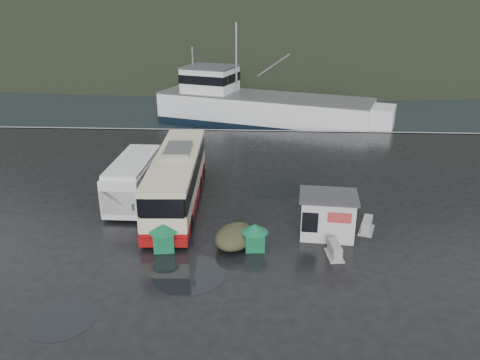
{
  "coord_description": "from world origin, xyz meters",
  "views": [
    {
      "loc": [
        3.98,
        -23.65,
        12.09
      ],
      "look_at": [
        2.64,
        2.67,
        1.7
      ],
      "focal_mm": 35.0,
      "sensor_mm": 36.0,
      "label": 1
    }
  ],
  "objects_px": {
    "ticket_kiosk": "(326,235)",
    "jersey_barrier_b": "(366,231)",
    "fishing_trawler": "(263,114)",
    "white_van": "(136,200)",
    "jersey_barrier_a": "(334,256)",
    "waste_bin_right": "(254,249)",
    "dome_tent": "(235,245)",
    "waste_bin_left": "(165,249)",
    "coach_bus": "(179,203)"
  },
  "relations": [
    {
      "from": "waste_bin_right",
      "to": "jersey_barrier_a",
      "type": "bearing_deg",
      "value": -7.82
    },
    {
      "from": "ticket_kiosk",
      "to": "jersey_barrier_b",
      "type": "xyz_separation_m",
      "value": [
        2.28,
        0.56,
        0.0
      ]
    },
    {
      "from": "coach_bus",
      "to": "jersey_barrier_b",
      "type": "xyz_separation_m",
      "value": [
        11.02,
        -3.26,
        0.0
      ]
    },
    {
      "from": "jersey_barrier_a",
      "to": "coach_bus",
      "type": "bearing_deg",
      "value": 145.72
    },
    {
      "from": "waste_bin_left",
      "to": "coach_bus",
      "type": "bearing_deg",
      "value": 92.9
    },
    {
      "from": "jersey_barrier_a",
      "to": "fishing_trawler",
      "type": "distance_m",
      "value": 30.42
    },
    {
      "from": "jersey_barrier_b",
      "to": "jersey_barrier_a",
      "type": "bearing_deg",
      "value": -127.38
    },
    {
      "from": "waste_bin_left",
      "to": "waste_bin_right",
      "type": "xyz_separation_m",
      "value": [
        4.6,
        0.26,
        0.0
      ]
    },
    {
      "from": "dome_tent",
      "to": "ticket_kiosk",
      "type": "bearing_deg",
      "value": 16.06
    },
    {
      "from": "coach_bus",
      "to": "dome_tent",
      "type": "height_order",
      "value": "coach_bus"
    },
    {
      "from": "jersey_barrier_b",
      "to": "fishing_trawler",
      "type": "height_order",
      "value": "fishing_trawler"
    },
    {
      "from": "fishing_trawler",
      "to": "ticket_kiosk",
      "type": "bearing_deg",
      "value": -64.24
    },
    {
      "from": "dome_tent",
      "to": "jersey_barrier_b",
      "type": "xyz_separation_m",
      "value": [
        7.16,
        1.97,
        0.0
      ]
    },
    {
      "from": "jersey_barrier_b",
      "to": "waste_bin_left",
      "type": "bearing_deg",
      "value": -166.8
    },
    {
      "from": "white_van",
      "to": "coach_bus",
      "type": "bearing_deg",
      "value": -3.63
    },
    {
      "from": "waste_bin_right",
      "to": "jersey_barrier_a",
      "type": "relative_size",
      "value": 0.98
    },
    {
      "from": "waste_bin_left",
      "to": "jersey_barrier_b",
      "type": "height_order",
      "value": "waste_bin_left"
    },
    {
      "from": "jersey_barrier_a",
      "to": "jersey_barrier_b",
      "type": "bearing_deg",
      "value": 52.62
    },
    {
      "from": "fishing_trawler",
      "to": "dome_tent",
      "type": "bearing_deg",
      "value": -74.08
    },
    {
      "from": "waste_bin_right",
      "to": "jersey_barrier_b",
      "type": "relative_size",
      "value": 0.96
    },
    {
      "from": "dome_tent",
      "to": "ticket_kiosk",
      "type": "xyz_separation_m",
      "value": [
        4.88,
        1.41,
        0.0
      ]
    },
    {
      "from": "waste_bin_left",
      "to": "jersey_barrier_a",
      "type": "bearing_deg",
      "value": -1.9
    },
    {
      "from": "coach_bus",
      "to": "fishing_trawler",
      "type": "xyz_separation_m",
      "value": [
        5.2,
        24.14,
        0.0
      ]
    },
    {
      "from": "waste_bin_right",
      "to": "dome_tent",
      "type": "height_order",
      "value": "waste_bin_right"
    },
    {
      "from": "white_van",
      "to": "waste_bin_left",
      "type": "height_order",
      "value": "white_van"
    },
    {
      "from": "ticket_kiosk",
      "to": "jersey_barrier_b",
      "type": "distance_m",
      "value": 2.35
    },
    {
      "from": "white_van",
      "to": "fishing_trawler",
      "type": "xyz_separation_m",
      "value": [
        7.94,
        23.92,
        0.0
      ]
    },
    {
      "from": "waste_bin_right",
      "to": "coach_bus",
      "type": "bearing_deg",
      "value": 131.62
    },
    {
      "from": "coach_bus",
      "to": "jersey_barrier_b",
      "type": "relative_size",
      "value": 8.16
    },
    {
      "from": "jersey_barrier_b",
      "to": "fishing_trawler",
      "type": "bearing_deg",
      "value": 102.0
    },
    {
      "from": "white_van",
      "to": "dome_tent",
      "type": "xyz_separation_m",
      "value": [
        6.6,
        -5.44,
        0.0
      ]
    },
    {
      "from": "ticket_kiosk",
      "to": "jersey_barrier_b",
      "type": "relative_size",
      "value": 2.09
    },
    {
      "from": "coach_bus",
      "to": "waste_bin_left",
      "type": "xyz_separation_m",
      "value": [
        0.29,
        -5.77,
        0.0
      ]
    },
    {
      "from": "coach_bus",
      "to": "waste_bin_right",
      "type": "distance_m",
      "value": 7.37
    },
    {
      "from": "waste_bin_right",
      "to": "white_van",
      "type": "bearing_deg",
      "value": 143.11
    },
    {
      "from": "waste_bin_right",
      "to": "jersey_barrier_b",
      "type": "distance_m",
      "value": 6.53
    },
    {
      "from": "coach_bus",
      "to": "dome_tent",
      "type": "xyz_separation_m",
      "value": [
        3.86,
        -5.22,
        0.0
      ]
    },
    {
      "from": "white_van",
      "to": "jersey_barrier_b",
      "type": "xyz_separation_m",
      "value": [
        13.76,
        -3.48,
        0.0
      ]
    },
    {
      "from": "white_van",
      "to": "waste_bin_right",
      "type": "distance_m",
      "value": 9.54
    },
    {
      "from": "jersey_barrier_b",
      "to": "fishing_trawler",
      "type": "xyz_separation_m",
      "value": [
        -5.83,
        27.4,
        0.0
      ]
    },
    {
      "from": "waste_bin_left",
      "to": "fishing_trawler",
      "type": "height_order",
      "value": "fishing_trawler"
    },
    {
      "from": "coach_bus",
      "to": "white_van",
      "type": "bearing_deg",
      "value": 172.84
    },
    {
      "from": "coach_bus",
      "to": "white_van",
      "type": "relative_size",
      "value": 1.78
    },
    {
      "from": "dome_tent",
      "to": "fishing_trawler",
      "type": "height_order",
      "value": "fishing_trawler"
    },
    {
      "from": "coach_bus",
      "to": "waste_bin_left",
      "type": "bearing_deg",
      "value": -89.65
    },
    {
      "from": "waste_bin_right",
      "to": "dome_tent",
      "type": "relative_size",
      "value": 0.52
    },
    {
      "from": "white_van",
      "to": "jersey_barrier_b",
      "type": "distance_m",
      "value": 14.2
    },
    {
      "from": "dome_tent",
      "to": "jersey_barrier_b",
      "type": "distance_m",
      "value": 7.43
    },
    {
      "from": "white_van",
      "to": "fishing_trawler",
      "type": "height_order",
      "value": "fishing_trawler"
    },
    {
      "from": "dome_tent",
      "to": "jersey_barrier_b",
      "type": "height_order",
      "value": "dome_tent"
    }
  ]
}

